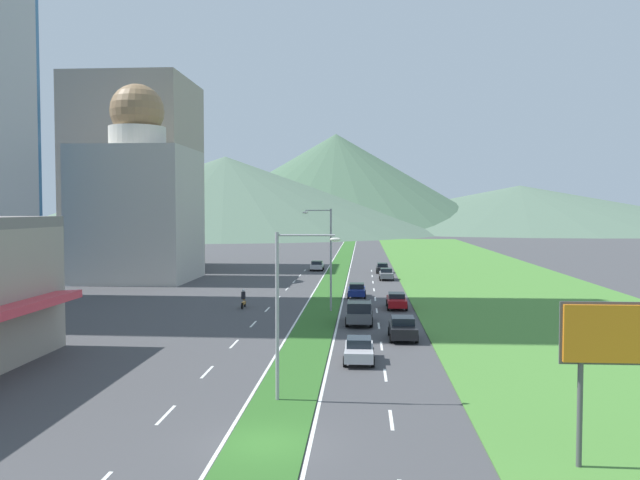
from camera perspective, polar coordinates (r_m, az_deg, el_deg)
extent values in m
plane|color=#424244|center=(27.05, -4.77, -17.51)|extent=(600.00, 600.00, 0.00)
cube|color=#2D6023|center=(85.69, 1.25, -3.54)|extent=(3.20, 240.00, 0.06)
cube|color=#477F33|center=(87.23, 14.92, -3.52)|extent=(24.00, 240.00, 0.06)
cube|color=silver|center=(31.25, -13.42, -14.75)|extent=(0.16, 2.80, 0.01)
cube|color=silver|center=(38.47, -9.91, -11.38)|extent=(0.16, 2.80, 0.01)
cube|color=silver|center=(45.88, -7.57, -9.06)|extent=(0.16, 2.80, 0.01)
cube|color=silver|center=(53.40, -5.91, -7.38)|extent=(0.16, 2.80, 0.01)
cube|color=silver|center=(60.98, -4.66, -6.11)|extent=(0.16, 2.80, 0.01)
cube|color=silver|center=(68.61, -3.70, -5.12)|extent=(0.16, 2.80, 0.01)
cube|color=silver|center=(76.27, -2.93, -4.33)|extent=(0.16, 2.80, 0.01)
cube|color=silver|center=(83.95, -2.30, -3.68)|extent=(0.16, 2.80, 0.01)
cube|color=silver|center=(91.65, -1.78, -3.14)|extent=(0.16, 2.80, 0.01)
cube|color=silver|center=(99.36, -1.34, -2.69)|extent=(0.16, 2.80, 0.01)
cube|color=silver|center=(29.97, 6.29, -15.46)|extent=(0.16, 2.80, 0.01)
cube|color=silver|center=(37.44, 5.77, -11.75)|extent=(0.16, 2.80, 0.01)
cube|color=silver|center=(45.02, 5.43, -9.28)|extent=(0.16, 2.80, 0.01)
cube|color=silver|center=(52.66, 5.20, -7.52)|extent=(0.16, 2.80, 0.01)
cube|color=silver|center=(60.33, 5.02, -6.21)|extent=(0.16, 2.80, 0.01)
cube|color=silver|center=(68.03, 4.89, -5.19)|extent=(0.16, 2.80, 0.01)
cube|color=silver|center=(75.75, 4.78, -4.38)|extent=(0.16, 2.80, 0.01)
cube|color=silver|center=(83.48, 4.69, -3.73)|extent=(0.16, 2.80, 0.01)
cube|color=silver|center=(91.22, 4.62, -3.18)|extent=(0.16, 2.80, 0.01)
cube|color=silver|center=(98.97, 4.56, -2.72)|extent=(0.16, 2.80, 0.01)
cube|color=silver|center=(85.79, 0.08, -3.54)|extent=(0.16, 240.00, 0.01)
cube|color=silver|center=(85.63, 2.42, -3.56)|extent=(0.16, 240.00, 0.01)
cube|color=#B7B2A8|center=(88.35, -15.69, 2.16)|extent=(14.11, 14.11, 17.30)
cylinder|color=beige|center=(88.84, -15.77, 8.65)|extent=(7.33, 7.33, 2.79)
sphere|color=olive|center=(89.28, -15.80, 10.88)|extent=(6.98, 6.98, 6.98)
cube|color=#9E9384|center=(107.88, -15.91, 5.57)|extent=(17.78, 17.78, 29.85)
cone|color=#516B56|center=(263.18, -8.32, 3.97)|extent=(172.20, 172.20, 30.57)
cone|color=#47664C|center=(304.08, 1.41, 5.15)|extent=(152.43, 152.43, 44.60)
cone|color=#516B56|center=(331.80, 17.16, 2.79)|extent=(219.24, 219.24, 21.07)
cylinder|color=#99999E|center=(31.69, -3.79, -6.78)|extent=(0.18, 0.18, 8.25)
cylinder|color=#99999E|center=(31.16, -1.25, 0.42)|extent=(2.81, 0.15, 0.10)
ellipsoid|color=silver|center=(31.10, 1.32, 0.05)|extent=(0.56, 0.28, 0.20)
cylinder|color=#99999E|center=(59.13, 0.97, -1.79)|extent=(0.18, 0.18, 9.42)
cylinder|color=#99999E|center=(58.96, -0.16, 2.63)|extent=(2.33, 0.20, 0.10)
ellipsoid|color=silver|center=(59.01, -1.30, 2.44)|extent=(0.56, 0.28, 0.20)
cylinder|color=#4C4C51|center=(25.86, 21.90, -14.11)|extent=(0.20, 0.20, 3.89)
cube|color=orange|center=(25.60, 25.40, -7.49)|extent=(4.41, 0.16, 2.07)
cube|color=#4C4C51|center=(25.71, 25.30, -7.45)|extent=(4.61, 0.08, 2.27)
cube|color=maroon|center=(61.76, 6.76, -5.40)|extent=(1.73, 4.51, 0.67)
cube|color=black|center=(61.86, 6.75, -4.86)|extent=(1.49, 1.99, 0.46)
cylinder|color=black|center=(60.47, 7.61, -5.90)|extent=(0.22, 0.64, 0.64)
cylinder|color=black|center=(60.38, 6.04, -5.90)|extent=(0.22, 0.64, 0.64)
cylinder|color=black|center=(63.23, 7.45, -5.52)|extent=(0.22, 0.64, 0.64)
cylinder|color=black|center=(63.15, 5.94, -5.52)|extent=(0.22, 0.64, 0.64)
cube|color=navy|center=(69.16, 3.26, -4.54)|extent=(1.79, 4.41, 0.62)
cube|color=black|center=(69.26, 3.26, -4.05)|extent=(1.54, 1.94, 0.53)
cylinder|color=black|center=(67.84, 3.97, -4.94)|extent=(0.22, 0.64, 0.64)
cylinder|color=black|center=(67.86, 2.52, -4.94)|extent=(0.22, 0.64, 0.64)
cylinder|color=black|center=(70.55, 3.97, -4.65)|extent=(0.22, 0.64, 0.64)
cylinder|color=black|center=(70.57, 2.57, -4.64)|extent=(0.22, 0.64, 0.64)
cube|color=#B2B2B7|center=(40.23, 3.45, -9.80)|extent=(1.72, 4.04, 0.63)
cube|color=black|center=(40.26, 3.45, -8.95)|extent=(1.48, 1.78, 0.53)
cylinder|color=black|center=(39.08, 4.67, -10.65)|extent=(0.22, 0.64, 0.64)
cylinder|color=black|center=(39.09, 2.20, -10.64)|extent=(0.22, 0.64, 0.64)
cylinder|color=black|center=(41.52, 4.62, -9.85)|extent=(0.22, 0.64, 0.64)
cylinder|color=black|center=(41.53, 2.30, -9.85)|extent=(0.22, 0.64, 0.64)
cube|color=#B2B2B7|center=(99.37, -0.26, -2.33)|extent=(1.86, 4.21, 0.61)
cube|color=black|center=(99.15, -0.27, -2.01)|extent=(1.60, 1.85, 0.54)
cylinder|color=black|center=(100.76, -0.72, -2.43)|extent=(0.22, 0.64, 0.64)
cylinder|color=black|center=(100.64, 0.30, -2.44)|extent=(0.22, 0.64, 0.64)
cylinder|color=black|center=(98.17, -0.84, -2.57)|extent=(0.22, 0.64, 0.64)
cylinder|color=black|center=(98.04, 0.21, -2.58)|extent=(0.22, 0.64, 0.64)
cube|color=slate|center=(86.47, 5.86, -3.08)|extent=(1.73, 4.03, 0.67)
cube|color=black|center=(86.57, 5.86, -2.67)|extent=(1.49, 1.77, 0.53)
cylinder|color=black|center=(85.30, 6.44, -3.38)|extent=(0.22, 0.64, 0.64)
cylinder|color=black|center=(85.24, 5.33, -3.38)|extent=(0.22, 0.64, 0.64)
cylinder|color=black|center=(87.78, 6.37, -3.21)|extent=(0.22, 0.64, 0.64)
cylinder|color=black|center=(87.72, 5.28, -3.21)|extent=(0.22, 0.64, 0.64)
cube|color=black|center=(95.72, 5.52, -2.53)|extent=(1.71, 4.29, 0.61)
cube|color=black|center=(95.84, 5.52, -2.19)|extent=(1.47, 1.89, 0.52)
cylinder|color=black|center=(94.45, 6.04, -2.79)|extent=(0.22, 0.64, 0.64)
cylinder|color=black|center=(94.40, 5.05, -2.79)|extent=(0.22, 0.64, 0.64)
cylinder|color=black|center=(97.09, 5.98, -2.64)|extent=(0.22, 0.64, 0.64)
cylinder|color=black|center=(97.05, 5.01, -2.64)|extent=(0.22, 0.64, 0.64)
cube|color=black|center=(47.37, 7.30, -7.83)|extent=(1.87, 4.38, 0.76)
cube|color=black|center=(47.43, 7.30, -7.03)|extent=(1.60, 1.93, 0.52)
cylinder|color=black|center=(46.18, 8.53, -8.59)|extent=(0.22, 0.64, 0.64)
cylinder|color=black|center=(46.07, 6.28, -8.61)|extent=(0.22, 0.64, 0.64)
cylinder|color=black|center=(48.84, 8.26, -7.97)|extent=(0.22, 0.64, 0.64)
cylinder|color=black|center=(48.73, 6.14, -7.98)|extent=(0.22, 0.64, 0.64)
cube|color=#515459|center=(53.34, 3.48, -6.52)|extent=(2.00, 5.40, 0.80)
cube|color=black|center=(51.64, 3.47, -5.92)|extent=(1.84, 2.00, 0.80)
cube|color=#515459|center=(54.34, 4.48, -5.69)|extent=(0.10, 3.20, 0.44)
cube|color=#515459|center=(54.35, 2.49, -5.68)|extent=(0.10, 3.20, 0.44)
cube|color=#515459|center=(55.87, 3.50, -5.45)|extent=(1.84, 0.10, 0.44)
cylinder|color=black|center=(51.81, 4.54, -7.24)|extent=(0.26, 0.80, 0.80)
cylinder|color=black|center=(51.83, 2.40, -7.23)|extent=(0.26, 0.80, 0.80)
cylinder|color=black|center=(55.01, 4.49, -6.66)|extent=(0.26, 0.80, 0.80)
cylinder|color=black|center=(55.02, 2.48, -6.65)|extent=(0.26, 0.80, 0.80)
cylinder|color=black|center=(62.77, -6.63, -5.60)|extent=(0.10, 0.60, 0.60)
cylinder|color=black|center=(61.41, -6.86, -5.78)|extent=(0.12, 0.60, 0.60)
cube|color=#C6842D|center=(62.07, -6.75, -5.53)|extent=(0.20, 1.12, 0.25)
ellipsoid|color=#C6842D|center=(62.21, -6.71, -5.18)|extent=(0.24, 0.44, 0.24)
cube|color=black|center=(61.87, -6.77, -4.88)|extent=(0.36, 0.28, 0.70)
sphere|color=silver|center=(61.86, -6.76, -4.44)|extent=(0.26, 0.26, 0.26)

